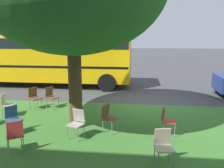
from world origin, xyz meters
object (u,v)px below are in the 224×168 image
Objects in this scene: chair_2 at (163,144)px; chair_5 at (15,134)px; chair_9 at (34,96)px; chair_8 at (77,121)px; chair_0 at (13,117)px; chair_7 at (166,119)px; school_bus at (43,56)px; chair_4 at (6,103)px; chair_1 at (108,116)px; chair_3 at (51,96)px.

chair_2 is 3.83m from chair_5.
chair_5 and chair_9 have the same top height.
chair_2 is 1.00× the size of chair_8.
chair_0 and chair_8 have the same top height.
school_bus is at bearing -45.41° from chair_7.
chair_4 is 5.91m from chair_7.
chair_5 is at bearing 106.84° from school_bus.
chair_9 is (5.18, -2.13, 0.00)m from chair_7.
chair_4 and chair_7 have the same top height.
chair_2 is at bearing 153.09° from chair_4.
school_bus reaches higher than chair_4.
chair_1 and chair_9 have the same top height.
chair_1 is at bearing -146.04° from chair_8.
chair_3 is 1.00× the size of chair_7.
chair_8 is at bearing -26.97° from chair_2.
chair_0 is 1.00× the size of chair_9.
chair_1 is 1.05m from chair_8.
chair_0 is 1.00× the size of chair_3.
chair_1 is at bearing -2.19° from chair_7.
chair_2 is 1.00× the size of chair_3.
chair_3 is at bearing -95.08° from chair_0.
chair_7 and chair_9 have the same top height.
chair_9 is at bearing -46.63° from chair_8.
school_bus reaches higher than chair_3.
chair_9 is at bearing -121.17° from chair_4.
chair_9 is 0.08× the size of school_bus.
chair_1 is 2.39m from chair_2.
chair_7 is at bearing -169.04° from chair_8.
chair_5 is (3.82, -0.19, 0.00)m from chair_2.
chair_3 is at bearing -83.42° from chair_5.
chair_3 is (2.72, -2.24, 0.00)m from chair_1.
chair_0 is 4.71m from chair_2.
chair_0 and chair_9 have the same top height.
chair_9 is 4.90m from school_bus.
chair_0 is at bearing 125.86° from chair_4.
chair_3 is 1.00× the size of chair_9.
chair_5 is 1.74m from chair_8.
chair_0 is at bearing 99.32° from chair_9.
chair_0 is at bearing 8.69° from chair_1.
chair_4 is 5.78m from school_bus.
school_bus is at bearing -53.13° from chair_2.
chair_2 is 1.00× the size of chair_9.
chair_0 is 1.36m from chair_5.
chair_5 is at bearing 123.44° from chair_4.
chair_0 is at bearing -59.74° from chair_5.
chair_9 is at bearing -22.33° from chair_7.
chair_5 is 0.08× the size of school_bus.
chair_2 is 0.08× the size of school_bus.
school_bus is at bearing -75.66° from chair_0.
chair_7 is 5.60m from chair_9.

